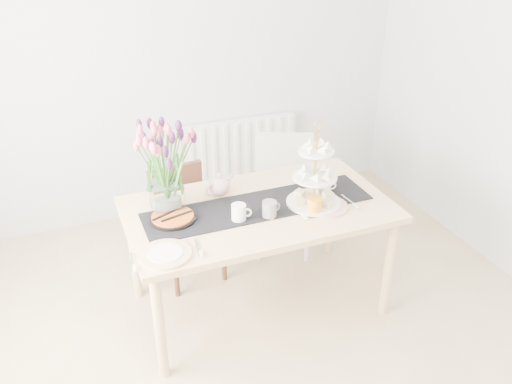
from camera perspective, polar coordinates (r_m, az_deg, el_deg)
name	(u,v)px	position (r m, az deg, el deg)	size (l,w,h in m)	color
room_shell	(283,187)	(2.33, 2.88, 0.48)	(4.50, 4.50, 4.50)	tan
radiator	(230,154)	(4.70, -2.76, 3.98)	(1.20, 0.08, 0.60)	white
dining_table	(259,217)	(3.33, 0.27, -2.69)	(1.60, 0.90, 0.75)	tan
chair_brown	(183,215)	(3.81, -7.65, -2.42)	(0.44, 0.44, 0.79)	#3B2015
chair_white	(283,184)	(4.08, 2.91, 0.85)	(0.57, 0.57, 0.87)	silver
table_runner	(259,206)	(3.29, 0.28, -1.49)	(1.40, 0.35, 0.01)	black
tulip_vase	(163,155)	(3.14, -9.76, 3.90)	(0.66, 0.66, 0.56)	silver
cake_stand	(314,184)	(3.26, 6.17, 0.83)	(0.33, 0.33, 0.49)	gold
teapot	(219,186)	(3.39, -3.87, 0.67)	(0.22, 0.18, 0.14)	silver
cream_jug	(323,186)	(3.45, 7.12, 0.64)	(0.09, 0.09, 0.09)	white
tart_tin	(173,218)	(3.18, -8.76, -2.73)	(0.27, 0.27, 0.03)	black
mug_grey	(269,209)	(3.16, 1.42, -1.84)	(0.08, 0.08, 0.10)	slate
mug_white	(239,213)	(3.13, -1.83, -2.19)	(0.09, 0.09, 0.10)	white
mug_orange	(314,206)	(3.21, 6.18, -1.45)	(0.09, 0.09, 0.10)	orange
plate_left	(165,254)	(2.89, -9.52, -6.48)	(0.28, 0.28, 0.01)	silver
plate_right	(325,206)	(3.30, 7.30, -1.50)	(0.27, 0.27, 0.01)	white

